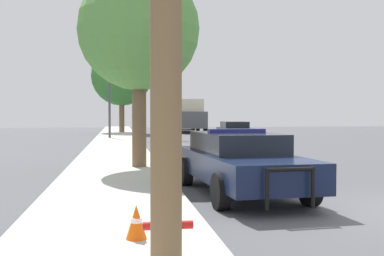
{
  "coord_description": "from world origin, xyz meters",
  "views": [
    {
      "loc": [
        -4.97,
        -8.44,
        1.85
      ],
      "look_at": [
        -0.96,
        17.68,
        1.04
      ],
      "focal_mm": 45.0,
      "sensor_mm": 36.0,
      "label": 1
    }
  ],
  "objects_px": {
    "box_truck": "(188,115)",
    "traffic_light": "(134,87)",
    "fire_hydrant": "(168,222)",
    "car_background_distant": "(186,123)",
    "police_car": "(239,161)",
    "tree_sidewalk_near": "(139,30)",
    "tree_sidewalk_far": "(122,76)",
    "traffic_cone": "(136,222)",
    "car_background_oncoming": "(235,131)"
  },
  "relations": [
    {
      "from": "traffic_light",
      "to": "box_truck",
      "type": "bearing_deg",
      "value": 65.7
    },
    {
      "from": "car_background_oncoming",
      "to": "traffic_cone",
      "type": "xyz_separation_m",
      "value": [
        -7.18,
        -23.55,
        -0.35
      ]
    },
    {
      "from": "tree_sidewalk_near",
      "to": "car_background_oncoming",
      "type": "bearing_deg",
      "value": 65.1
    },
    {
      "from": "fire_hydrant",
      "to": "tree_sidewalk_far",
      "type": "height_order",
      "value": "tree_sidewalk_far"
    },
    {
      "from": "traffic_cone",
      "to": "fire_hydrant",
      "type": "bearing_deg",
      "value": -68.15
    },
    {
      "from": "traffic_light",
      "to": "tree_sidewalk_far",
      "type": "xyz_separation_m",
      "value": [
        -0.83,
        10.13,
        1.57
      ]
    },
    {
      "from": "police_car",
      "to": "car_background_oncoming",
      "type": "xyz_separation_m",
      "value": [
        4.68,
        19.45,
        -0.05
      ]
    },
    {
      "from": "fire_hydrant",
      "to": "traffic_light",
      "type": "height_order",
      "value": "traffic_light"
    },
    {
      "from": "traffic_light",
      "to": "fire_hydrant",
      "type": "bearing_deg",
      "value": -91.12
    },
    {
      "from": "car_background_oncoming",
      "to": "tree_sidewalk_far",
      "type": "height_order",
      "value": "tree_sidewalk_far"
    },
    {
      "from": "box_truck",
      "to": "police_car",
      "type": "bearing_deg",
      "value": 84.86
    },
    {
      "from": "tree_sidewalk_near",
      "to": "car_background_distant",
      "type": "bearing_deg",
      "value": 79.82
    },
    {
      "from": "traffic_light",
      "to": "car_background_distant",
      "type": "relative_size",
      "value": 1.18
    },
    {
      "from": "police_car",
      "to": "fire_hydrant",
      "type": "relative_size",
      "value": 6.9
    },
    {
      "from": "tree_sidewalk_far",
      "to": "fire_hydrant",
      "type": "bearing_deg",
      "value": -89.6
    },
    {
      "from": "car_background_oncoming",
      "to": "car_background_distant",
      "type": "height_order",
      "value": "car_background_distant"
    },
    {
      "from": "fire_hydrant",
      "to": "car_background_oncoming",
      "type": "xyz_separation_m",
      "value": [
        6.84,
        24.42,
        0.16
      ]
    },
    {
      "from": "police_car",
      "to": "box_truck",
      "type": "xyz_separation_m",
      "value": [
        4.1,
        36.27,
        0.94
      ]
    },
    {
      "from": "police_car",
      "to": "traffic_cone",
      "type": "distance_m",
      "value": 4.82
    },
    {
      "from": "traffic_light",
      "to": "car_background_distant",
      "type": "bearing_deg",
      "value": 71.76
    },
    {
      "from": "traffic_light",
      "to": "car_background_oncoming",
      "type": "bearing_deg",
      "value": -33.87
    },
    {
      "from": "traffic_light",
      "to": "box_truck",
      "type": "height_order",
      "value": "traffic_light"
    },
    {
      "from": "police_car",
      "to": "box_truck",
      "type": "distance_m",
      "value": 36.51
    },
    {
      "from": "car_background_oncoming",
      "to": "traffic_light",
      "type": "bearing_deg",
      "value": -31.88
    },
    {
      "from": "box_truck",
      "to": "tree_sidewalk_far",
      "type": "distance_m",
      "value": 7.85
    },
    {
      "from": "tree_sidewalk_near",
      "to": "traffic_cone",
      "type": "relative_size",
      "value": 13.62
    },
    {
      "from": "police_car",
      "to": "tree_sidewalk_near",
      "type": "distance_m",
      "value": 6.5
    },
    {
      "from": "police_car",
      "to": "car_background_distant",
      "type": "height_order",
      "value": "police_car"
    },
    {
      "from": "tree_sidewalk_far",
      "to": "traffic_light",
      "type": "bearing_deg",
      "value": -85.33
    },
    {
      "from": "car_background_oncoming",
      "to": "police_car",
      "type": "bearing_deg",
      "value": 78.45
    },
    {
      "from": "box_truck",
      "to": "traffic_cone",
      "type": "height_order",
      "value": "box_truck"
    },
    {
      "from": "fire_hydrant",
      "to": "traffic_light",
      "type": "relative_size",
      "value": 0.16
    },
    {
      "from": "car_background_oncoming",
      "to": "tree_sidewalk_far",
      "type": "relative_size",
      "value": 0.5
    },
    {
      "from": "box_truck",
      "to": "traffic_light",
      "type": "bearing_deg",
      "value": 67.0
    },
    {
      "from": "box_truck",
      "to": "car_background_oncoming",
      "type": "bearing_deg",
      "value": 93.3
    },
    {
      "from": "traffic_light",
      "to": "tree_sidewalk_near",
      "type": "distance_m",
      "value": 18.79
    },
    {
      "from": "traffic_light",
      "to": "police_car",
      "type": "bearing_deg",
      "value": -86.14
    },
    {
      "from": "police_car",
      "to": "traffic_cone",
      "type": "bearing_deg",
      "value": 54.74
    },
    {
      "from": "traffic_cone",
      "to": "car_background_oncoming",
      "type": "bearing_deg",
      "value": 73.04
    },
    {
      "from": "traffic_cone",
      "to": "police_car",
      "type": "bearing_deg",
      "value": 58.65
    },
    {
      "from": "car_background_distant",
      "to": "tree_sidewalk_near",
      "type": "distance_m",
      "value": 38.83
    },
    {
      "from": "police_car",
      "to": "tree_sidewalk_far",
      "type": "relative_size",
      "value": 0.69
    },
    {
      "from": "car_background_oncoming",
      "to": "tree_sidewalk_far",
      "type": "xyz_separation_m",
      "value": [
        -7.11,
        14.34,
        4.58
      ]
    },
    {
      "from": "fire_hydrant",
      "to": "tree_sidewalk_near",
      "type": "xyz_separation_m",
      "value": [
        0.08,
        9.86,
        3.96
      ]
    },
    {
      "from": "traffic_light",
      "to": "box_truck",
      "type": "xyz_separation_m",
      "value": [
        5.69,
        12.6,
        -2.02
      ]
    },
    {
      "from": "police_car",
      "to": "traffic_light",
      "type": "relative_size",
      "value": 1.08
    },
    {
      "from": "car_background_oncoming",
      "to": "box_truck",
      "type": "xyz_separation_m",
      "value": [
        -0.59,
        16.82,
        0.99
      ]
    },
    {
      "from": "tree_sidewalk_near",
      "to": "tree_sidewalk_far",
      "type": "bearing_deg",
      "value": 90.7
    },
    {
      "from": "tree_sidewalk_far",
      "to": "box_truck",
      "type": "bearing_deg",
      "value": 20.81
    },
    {
      "from": "police_car",
      "to": "tree_sidewalk_near",
      "type": "xyz_separation_m",
      "value": [
        -2.07,
        4.89,
        3.74
      ]
    }
  ]
}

